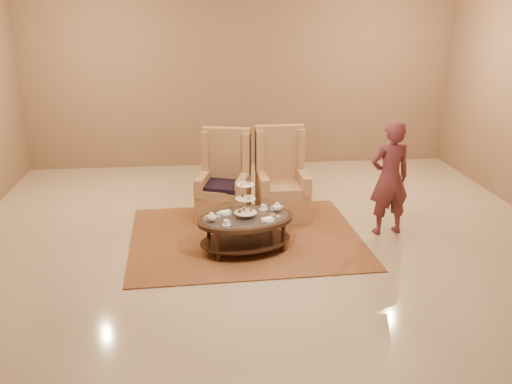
{
  "coord_description": "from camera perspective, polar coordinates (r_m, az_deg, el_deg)",
  "views": [
    {
      "loc": [
        -0.82,
        -6.71,
        3.01
      ],
      "look_at": [
        -0.11,
        0.2,
        0.69
      ],
      "focal_mm": 40.0,
      "sensor_mm": 36.0,
      "label": 1
    }
  ],
  "objects": [
    {
      "name": "armchair_right",
      "position": [
        8.33,
        2.53,
        0.5
      ],
      "size": [
        0.73,
        0.75,
        1.32
      ],
      "rotation": [
        0.0,
        0.0,
        0.02
      ],
      "color": "tan",
      "rests_on": "ground"
    },
    {
      "name": "wall_back",
      "position": [
        10.82,
        -1.55,
        11.79
      ],
      "size": [
        8.0,
        0.04,
        3.5
      ],
      "primitive_type": "cube",
      "color": "#88664A",
      "rests_on": "ground"
    },
    {
      "name": "ceiling",
      "position": [
        7.4,
        0.98,
        -5.52
      ],
      "size": [
        8.0,
        8.0,
        0.02
      ],
      "primitive_type": "cube",
      "color": "silver",
      "rests_on": "ground"
    },
    {
      "name": "rug",
      "position": [
        7.68,
        -1.05,
        -4.54
      ],
      "size": [
        3.14,
        2.65,
        0.02
      ],
      "rotation": [
        0.0,
        0.0,
        0.04
      ],
      "color": "#915F33",
      "rests_on": "ground"
    },
    {
      "name": "person",
      "position": [
        7.79,
        13.22,
        1.36
      ],
      "size": [
        0.62,
        0.46,
        1.56
      ],
      "rotation": [
        0.0,
        0.0,
        3.3
      ],
      "color": "brown",
      "rests_on": "ground"
    },
    {
      "name": "tea_table",
      "position": [
        7.16,
        -1.05,
        -3.14
      ],
      "size": [
        1.39,
        1.11,
        1.03
      ],
      "rotation": [
        0.0,
        0.0,
        0.23
      ],
      "color": "black",
      "rests_on": "ground"
    },
    {
      "name": "ground",
      "position": [
        7.4,
        0.98,
        -5.52
      ],
      "size": [
        8.0,
        8.0,
        0.0
      ],
      "primitive_type": "plane",
      "color": "#C1AE8F",
      "rests_on": "ground"
    },
    {
      "name": "armchair_left",
      "position": [
        8.26,
        -3.16,
        0.32
      ],
      "size": [
        0.85,
        0.87,
        1.3
      ],
      "rotation": [
        0.0,
        0.0,
        -0.24
      ],
      "color": "tan",
      "rests_on": "ground"
    }
  ]
}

